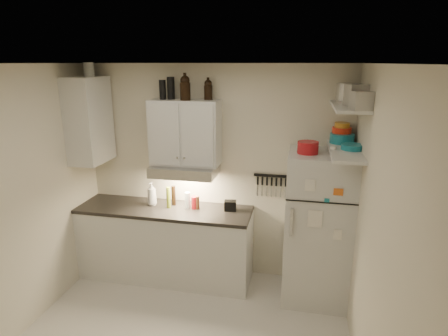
# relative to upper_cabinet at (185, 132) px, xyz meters

# --- Properties ---
(ceiling) EXTENTS (3.20, 3.00, 0.02)m
(ceiling) POSITION_rel_upper_cabinet_xyz_m (0.30, -1.33, 0.78)
(ceiling) COLOR silver
(ceiling) RESTS_ON ground
(back_wall) EXTENTS (3.20, 0.02, 2.60)m
(back_wall) POSITION_rel_upper_cabinet_xyz_m (0.30, 0.18, -0.53)
(back_wall) COLOR beige
(back_wall) RESTS_ON ground
(left_wall) EXTENTS (0.02, 3.00, 2.60)m
(left_wall) POSITION_rel_upper_cabinet_xyz_m (-1.31, -1.33, -0.53)
(left_wall) COLOR beige
(left_wall) RESTS_ON ground
(right_wall) EXTENTS (0.02, 3.00, 2.60)m
(right_wall) POSITION_rel_upper_cabinet_xyz_m (1.91, -1.33, -0.53)
(right_wall) COLOR beige
(right_wall) RESTS_ON ground
(base_cabinet) EXTENTS (2.10, 0.60, 0.88)m
(base_cabinet) POSITION_rel_upper_cabinet_xyz_m (-0.25, -0.14, -1.39)
(base_cabinet) COLOR silver
(base_cabinet) RESTS_ON floor
(countertop) EXTENTS (2.10, 0.62, 0.04)m
(countertop) POSITION_rel_upper_cabinet_xyz_m (-0.25, -0.14, -0.93)
(countertop) COLOR black
(countertop) RESTS_ON base_cabinet
(upper_cabinet) EXTENTS (0.80, 0.33, 0.75)m
(upper_cabinet) POSITION_rel_upper_cabinet_xyz_m (0.00, 0.00, 0.00)
(upper_cabinet) COLOR silver
(upper_cabinet) RESTS_ON back_wall
(side_cabinet) EXTENTS (0.33, 0.55, 1.00)m
(side_cabinet) POSITION_rel_upper_cabinet_xyz_m (-1.14, -0.14, 0.12)
(side_cabinet) COLOR silver
(side_cabinet) RESTS_ON left_wall
(range_hood) EXTENTS (0.76, 0.46, 0.12)m
(range_hood) POSITION_rel_upper_cabinet_xyz_m (0.00, -0.06, -0.44)
(range_hood) COLOR silver
(range_hood) RESTS_ON back_wall
(fridge) EXTENTS (0.70, 0.68, 1.70)m
(fridge) POSITION_rel_upper_cabinet_xyz_m (1.55, -0.18, -0.98)
(fridge) COLOR silver
(fridge) RESTS_ON floor
(shelf_hi) EXTENTS (0.30, 0.95, 0.03)m
(shelf_hi) POSITION_rel_upper_cabinet_xyz_m (1.75, -0.31, 0.38)
(shelf_hi) COLOR silver
(shelf_hi) RESTS_ON right_wall
(shelf_lo) EXTENTS (0.30, 0.95, 0.03)m
(shelf_lo) POSITION_rel_upper_cabinet_xyz_m (1.75, -0.31, -0.07)
(shelf_lo) COLOR silver
(shelf_lo) RESTS_ON right_wall
(knife_strip) EXTENTS (0.42, 0.02, 0.03)m
(knife_strip) POSITION_rel_upper_cabinet_xyz_m (1.00, 0.15, -0.51)
(knife_strip) COLOR black
(knife_strip) RESTS_ON back_wall
(dutch_oven) EXTENTS (0.23, 0.23, 0.13)m
(dutch_oven) POSITION_rel_upper_cabinet_xyz_m (1.39, -0.23, -0.06)
(dutch_oven) COLOR #AA131A
(dutch_oven) RESTS_ON fridge
(book_stack) EXTENTS (0.24, 0.27, 0.07)m
(book_stack) POSITION_rel_upper_cabinet_xyz_m (1.81, -0.39, -0.09)
(book_stack) COLOR orange
(book_stack) RESTS_ON fridge
(spice_jar) EXTENTS (0.07, 0.07, 0.10)m
(spice_jar) POSITION_rel_upper_cabinet_xyz_m (1.64, -0.31, -0.07)
(spice_jar) COLOR silver
(spice_jar) RESTS_ON fridge
(stock_pot) EXTENTS (0.34, 0.34, 0.19)m
(stock_pot) POSITION_rel_upper_cabinet_xyz_m (1.77, 0.05, 0.48)
(stock_pot) COLOR silver
(stock_pot) RESTS_ON shelf_hi
(tin_a) EXTENTS (0.24, 0.23, 0.20)m
(tin_a) POSITION_rel_upper_cabinet_xyz_m (1.81, -0.40, 0.49)
(tin_a) COLOR #AAAAAD
(tin_a) RESTS_ON shelf_hi
(tin_b) EXTENTS (0.19, 0.19, 0.16)m
(tin_b) POSITION_rel_upper_cabinet_xyz_m (1.80, -0.71, 0.47)
(tin_b) COLOR #AAAAAD
(tin_b) RESTS_ON shelf_hi
(bowl_teal) EXTENTS (0.25, 0.25, 0.10)m
(bowl_teal) POSITION_rel_upper_cabinet_xyz_m (1.75, 0.01, 0.00)
(bowl_teal) COLOR teal
(bowl_teal) RESTS_ON shelf_lo
(bowl_orange) EXTENTS (0.20, 0.20, 0.06)m
(bowl_orange) POSITION_rel_upper_cabinet_xyz_m (1.74, 0.05, 0.08)
(bowl_orange) COLOR red
(bowl_orange) RESTS_ON bowl_teal
(bowl_yellow) EXTENTS (0.16, 0.16, 0.05)m
(bowl_yellow) POSITION_rel_upper_cabinet_xyz_m (1.74, 0.05, 0.14)
(bowl_yellow) COLOR #C07F21
(bowl_yellow) RESTS_ON bowl_orange
(plates) EXTENTS (0.26, 0.26, 0.05)m
(plates) POSITION_rel_upper_cabinet_xyz_m (1.82, -0.30, -0.02)
(plates) COLOR teal
(plates) RESTS_ON shelf_lo
(growler_a) EXTENTS (0.15, 0.15, 0.28)m
(growler_a) POSITION_rel_upper_cabinet_xyz_m (0.03, -0.06, 0.51)
(growler_a) COLOR black
(growler_a) RESTS_ON upper_cabinet
(growler_b) EXTENTS (0.12, 0.12, 0.23)m
(growler_b) POSITION_rel_upper_cabinet_xyz_m (0.26, 0.06, 0.49)
(growler_b) COLOR black
(growler_b) RESTS_ON upper_cabinet
(thermos_a) EXTENTS (0.11, 0.11, 0.25)m
(thermos_a) POSITION_rel_upper_cabinet_xyz_m (-0.16, 0.02, 0.50)
(thermos_a) COLOR black
(thermos_a) RESTS_ON upper_cabinet
(thermos_b) EXTENTS (0.09, 0.09, 0.22)m
(thermos_b) POSITION_rel_upper_cabinet_xyz_m (-0.25, -0.01, 0.48)
(thermos_b) COLOR black
(thermos_b) RESTS_ON upper_cabinet
(side_jar) EXTENTS (0.14, 0.14, 0.16)m
(side_jar) POSITION_rel_upper_cabinet_xyz_m (-1.12, -0.07, 0.70)
(side_jar) COLOR silver
(side_jar) RESTS_ON side_cabinet
(soap_bottle) EXTENTS (0.14, 0.14, 0.33)m
(soap_bottle) POSITION_rel_upper_cabinet_xyz_m (-0.43, -0.07, -0.74)
(soap_bottle) COLOR silver
(soap_bottle) RESTS_ON countertop
(pepper_mill) EXTENTS (0.05, 0.05, 0.16)m
(pepper_mill) POSITION_rel_upper_cabinet_xyz_m (0.15, -0.08, -0.82)
(pepper_mill) COLOR brown
(pepper_mill) RESTS_ON countertop
(oil_bottle) EXTENTS (0.07, 0.07, 0.26)m
(oil_bottle) POSITION_rel_upper_cabinet_xyz_m (-0.20, -0.11, -0.78)
(oil_bottle) COLOR olive
(oil_bottle) RESTS_ON countertop
(vinegar_bottle) EXTENTS (0.05, 0.05, 0.24)m
(vinegar_bottle) POSITION_rel_upper_cabinet_xyz_m (-0.17, -0.02, -0.78)
(vinegar_bottle) COLOR black
(vinegar_bottle) RESTS_ON countertop
(clear_bottle) EXTENTS (0.09, 0.09, 0.20)m
(clear_bottle) POSITION_rel_upper_cabinet_xyz_m (0.03, -0.08, -0.81)
(clear_bottle) COLOR silver
(clear_bottle) RESTS_ON countertop
(red_jar) EXTENTS (0.09, 0.09, 0.15)m
(red_jar) POSITION_rel_upper_cabinet_xyz_m (0.11, -0.08, -0.83)
(red_jar) COLOR #AA131A
(red_jar) RESTS_ON countertop
(caddy) EXTENTS (0.15, 0.12, 0.12)m
(caddy) POSITION_rel_upper_cabinet_xyz_m (0.54, -0.04, -0.85)
(caddy) COLOR black
(caddy) RESTS_ON countertop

